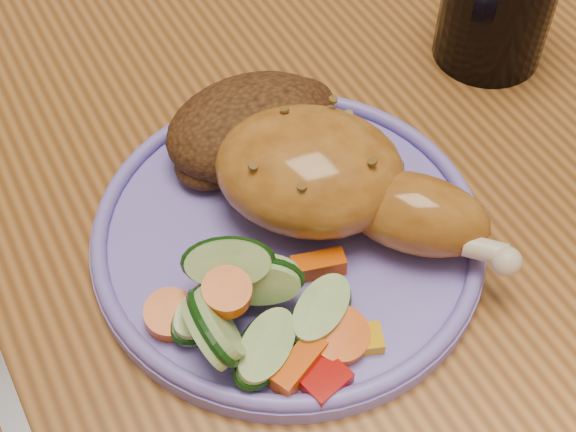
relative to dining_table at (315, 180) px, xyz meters
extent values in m
cube|color=#925A27|center=(0.00, 0.00, 0.06)|extent=(0.90, 1.40, 0.04)
cube|color=#4C2D16|center=(0.00, 0.55, -0.24)|extent=(0.42, 0.42, 0.04)
cylinder|color=#4C2D16|center=(-0.18, 0.37, -0.46)|extent=(0.04, 0.04, 0.41)
cylinder|color=#4C2D16|center=(-0.18, 0.73, -0.46)|extent=(0.04, 0.04, 0.41)
cylinder|color=#4C2D16|center=(0.18, 0.37, -0.46)|extent=(0.04, 0.04, 0.41)
cylinder|color=#4C2D16|center=(0.18, 0.73, -0.46)|extent=(0.04, 0.04, 0.41)
cylinder|color=#7567D3|center=(-0.08, -0.10, 0.09)|extent=(0.25, 0.25, 0.01)
torus|color=#7567D3|center=(-0.08, -0.10, 0.10)|extent=(0.25, 0.25, 0.01)
ellipsoid|color=#AE6C24|center=(-0.06, -0.09, 0.13)|extent=(0.15, 0.15, 0.06)
ellipsoid|color=#AE6C24|center=(-0.01, -0.14, 0.12)|extent=(0.10, 0.10, 0.05)
sphere|color=beige|center=(0.01, -0.19, 0.12)|extent=(0.02, 0.02, 0.02)
ellipsoid|color=#4B2A12|center=(-0.07, -0.03, 0.12)|extent=(0.12, 0.08, 0.05)
ellipsoid|color=#4B2A12|center=(-0.03, -0.02, 0.11)|extent=(0.06, 0.05, 0.03)
ellipsoid|color=#4B2A12|center=(-0.10, -0.03, 0.11)|extent=(0.05, 0.04, 0.02)
cube|color=#A50A05|center=(-0.11, -0.20, 0.10)|extent=(0.03, 0.03, 0.01)
cube|color=#E5A507|center=(-0.08, -0.19, 0.10)|extent=(0.03, 0.02, 0.01)
cube|color=#F25808|center=(-0.08, -0.13, 0.10)|extent=(0.03, 0.02, 0.01)
cylinder|color=#F25808|center=(-0.14, -0.14, 0.13)|extent=(0.03, 0.03, 0.02)
cylinder|color=#F25808|center=(-0.17, -0.12, 0.10)|extent=(0.03, 0.03, 0.02)
cylinder|color=#F25808|center=(-0.09, -0.18, 0.10)|extent=(0.03, 0.04, 0.02)
cube|color=#F25808|center=(-0.12, -0.19, 0.10)|extent=(0.04, 0.03, 0.01)
cylinder|color=#B6D78C|center=(-0.13, -0.13, 0.13)|extent=(0.06, 0.06, 0.04)
cylinder|color=#B6D78C|center=(-0.15, -0.13, 0.10)|extent=(0.06, 0.06, 0.02)
cylinder|color=#B6D78C|center=(-0.15, -0.15, 0.12)|extent=(0.04, 0.05, 0.05)
cylinder|color=#B6D78C|center=(-0.12, -0.14, 0.12)|extent=(0.06, 0.05, 0.05)
cylinder|color=#B6D78C|center=(-0.13, -0.17, 0.11)|extent=(0.07, 0.07, 0.03)
cylinder|color=#B6D78C|center=(-0.09, -0.17, 0.10)|extent=(0.07, 0.07, 0.02)
cube|color=silver|center=(-0.27, -0.13, 0.09)|extent=(0.02, 0.13, 0.00)
camera|label=1|loc=(-0.22, -0.37, 0.50)|focal=50.00mm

